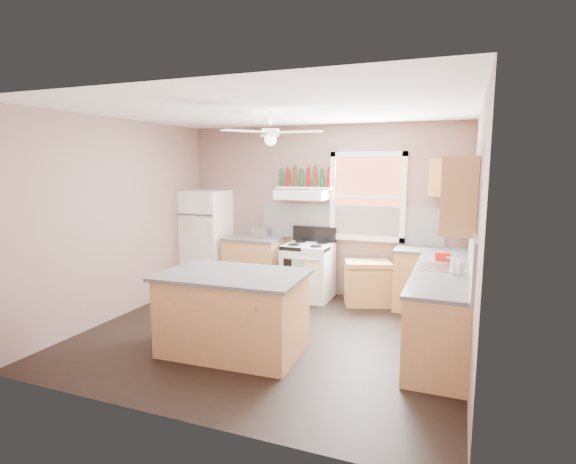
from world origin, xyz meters
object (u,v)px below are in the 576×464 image
at_px(refrigerator, 206,239).
at_px(toaster, 261,233).
at_px(cart, 368,283).
at_px(island, 233,314).
at_px(stove, 308,271).

relative_size(refrigerator, toaster, 5.90).
relative_size(toaster, cart, 0.42).
distance_m(refrigerator, island, 2.87).
xyz_separation_m(stove, island, (-0.12, -2.22, 0.00)).
height_order(toaster, cart, toaster).
bearing_deg(cart, refrigerator, 160.63).
bearing_deg(toaster, cart, 14.70).
relative_size(cart, island, 0.44).
relative_size(refrigerator, cart, 2.50).
distance_m(refrigerator, cart, 2.83).
bearing_deg(island, refrigerator, 125.15).
relative_size(toaster, stove, 0.33).
distance_m(toaster, cart, 1.87).
relative_size(stove, cart, 1.30).
bearing_deg(refrigerator, cart, -0.52).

